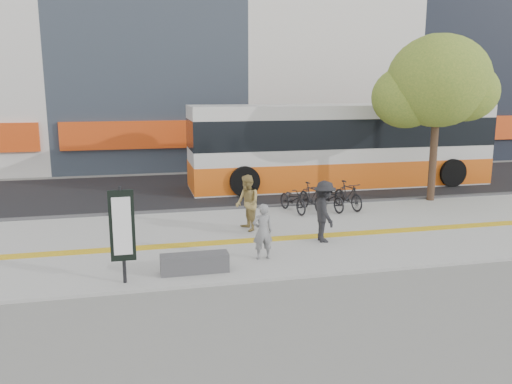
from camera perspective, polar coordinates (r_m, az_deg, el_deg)
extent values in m
plane|color=slate|center=(14.07, 3.33, -6.64)|extent=(120.00, 120.00, 0.00)
cube|color=gray|center=(15.44, 1.77, -4.81)|extent=(40.00, 7.00, 0.08)
cube|color=gold|center=(14.97, 2.26, -5.17)|extent=(40.00, 0.45, 0.01)
cube|color=black|center=(22.57, -3.09, 0.41)|extent=(40.00, 8.00, 0.06)
cube|color=#37383A|center=(18.73, -0.96, -1.78)|extent=(40.00, 0.25, 0.14)
cube|color=#DC4613|center=(27.59, -0.85, 6.59)|extent=(19.00, 0.50, 1.40)
cube|color=#37383A|center=(12.38, -6.79, -7.81)|extent=(1.60, 0.45, 0.45)
cylinder|color=black|center=(11.77, -14.52, -4.65)|extent=(0.08, 0.08, 2.20)
cube|color=black|center=(11.72, -14.57, -3.62)|extent=(0.55, 0.08, 1.60)
cube|color=white|center=(11.67, -14.58, -3.68)|extent=(0.40, 0.02, 1.30)
cylinder|color=#362118|center=(20.86, 18.97, 3.47)|extent=(0.28, 0.28, 3.20)
ellipsoid|color=#4C6F25|center=(20.69, 19.50, 11.50)|extent=(3.80, 3.80, 3.42)
ellipsoid|color=#4C6F25|center=(20.61, 16.25, 10.02)|extent=(2.60, 2.60, 2.34)
ellipsoid|color=#4C6F25|center=(20.85, 22.15, 10.20)|extent=(2.40, 2.40, 2.16)
ellipsoid|color=#4C6F25|center=(21.55, 19.18, 13.63)|extent=(2.20, 2.20, 1.98)
cube|color=beige|center=(23.21, 9.40, 5.10)|extent=(13.36, 2.78, 3.56)
cube|color=#D85914|center=(23.37, 9.31, 2.25)|extent=(13.38, 2.81, 1.11)
cube|color=black|center=(23.15, 9.45, 6.61)|extent=(13.38, 2.81, 1.22)
cylinder|color=black|center=(20.69, -1.29, 1.21)|extent=(1.22, 0.39, 1.22)
cylinder|color=black|center=(23.38, -2.68, 2.40)|extent=(1.22, 0.39, 1.22)
cylinder|color=black|center=(24.35, 20.82, 2.02)|extent=(1.22, 0.39, 1.22)
cylinder|color=black|center=(26.67, 17.52, 3.01)|extent=(1.22, 0.39, 1.22)
imported|color=black|center=(18.03, 4.11, -0.83)|extent=(0.97, 1.81, 0.90)
imported|color=black|center=(18.23, 6.17, -0.57)|extent=(0.84, 1.73, 1.00)
imported|color=black|center=(18.47, 8.17, -0.62)|extent=(0.97, 1.81, 0.90)
imported|color=black|center=(18.72, 10.13, -0.37)|extent=(0.84, 1.73, 1.00)
imported|color=black|center=(13.08, 0.74, -4.38)|extent=(0.53, 0.36, 1.44)
imported|color=#9B844B|center=(15.62, -0.96, -1.23)|extent=(0.78, 0.93, 1.71)
imported|color=black|center=(14.64, 7.56, -2.14)|extent=(0.70, 1.15, 1.74)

